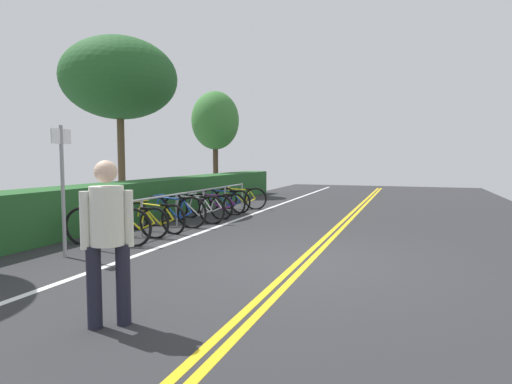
{
  "coord_description": "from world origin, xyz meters",
  "views": [
    {
      "loc": [
        -6.55,
        -1.55,
        1.64
      ],
      "look_at": [
        3.5,
        2.05,
        0.79
      ],
      "focal_mm": 30.29,
      "sensor_mm": 36.0,
      "label": 1
    }
  ],
  "objects_px": {
    "bicycle_3": "(173,211)",
    "bicycle_8": "(241,198)",
    "bicycle_0": "(108,226)",
    "bicycle_4": "(194,209)",
    "pedestrian": "(107,232)",
    "sign_post_near": "(62,178)",
    "bicycle_2": "(155,217)",
    "tree_far_right": "(215,121)",
    "bicycle_5": "(205,206)",
    "bicycle_7": "(225,200)",
    "bike_rack": "(191,199)",
    "bicycle_6": "(217,204)",
    "bicycle_1": "(134,222)",
    "tree_mid": "(119,79)"
  },
  "relations": [
    {
      "from": "tree_far_right",
      "to": "bicycle_6",
      "type": "bearing_deg",
      "value": -154.55
    },
    {
      "from": "bicycle_3",
      "to": "tree_far_right",
      "type": "bearing_deg",
      "value": 18.32
    },
    {
      "from": "bicycle_5",
      "to": "bicycle_7",
      "type": "bearing_deg",
      "value": 3.4
    },
    {
      "from": "bike_rack",
      "to": "bicycle_7",
      "type": "distance_m",
      "value": 2.31
    },
    {
      "from": "bicycle_0",
      "to": "bicycle_6",
      "type": "bearing_deg",
      "value": -1.39
    },
    {
      "from": "bicycle_6",
      "to": "sign_post_near",
      "type": "relative_size",
      "value": 0.73
    },
    {
      "from": "sign_post_near",
      "to": "tree_far_right",
      "type": "bearing_deg",
      "value": 12.9
    },
    {
      "from": "bicycle_3",
      "to": "bicycle_5",
      "type": "xyz_separation_m",
      "value": [
        1.55,
        -0.08,
        -0.04
      ]
    },
    {
      "from": "bicycle_2",
      "to": "tree_far_right",
      "type": "relative_size",
      "value": 0.38
    },
    {
      "from": "tree_mid",
      "to": "tree_far_right",
      "type": "bearing_deg",
      "value": -5.49
    },
    {
      "from": "bicycle_5",
      "to": "bicycle_8",
      "type": "distance_m",
      "value": 2.32
    },
    {
      "from": "bicycle_4",
      "to": "bicycle_7",
      "type": "relative_size",
      "value": 1.0
    },
    {
      "from": "pedestrian",
      "to": "sign_post_near",
      "type": "bearing_deg",
      "value": 50.27
    },
    {
      "from": "bicycle_1",
      "to": "bicycle_7",
      "type": "distance_m",
      "value": 4.52
    },
    {
      "from": "bicycle_1",
      "to": "pedestrian",
      "type": "relative_size",
      "value": 1.01
    },
    {
      "from": "bicycle_6",
      "to": "tree_mid",
      "type": "height_order",
      "value": "tree_mid"
    },
    {
      "from": "bicycle_0",
      "to": "bicycle_5",
      "type": "height_order",
      "value": "bicycle_0"
    },
    {
      "from": "bicycle_1",
      "to": "bicycle_3",
      "type": "relative_size",
      "value": 0.94
    },
    {
      "from": "bicycle_3",
      "to": "bicycle_8",
      "type": "height_order",
      "value": "bicycle_3"
    },
    {
      "from": "bicycle_4",
      "to": "tree_far_right",
      "type": "bearing_deg",
      "value": 20.98
    },
    {
      "from": "pedestrian",
      "to": "sign_post_near",
      "type": "relative_size",
      "value": 0.75
    },
    {
      "from": "bicycle_0",
      "to": "bicycle_4",
      "type": "xyz_separation_m",
      "value": [
        3.09,
        -0.17,
        -0.0
      ]
    },
    {
      "from": "bicycle_1",
      "to": "pedestrian",
      "type": "xyz_separation_m",
      "value": [
        -4.11,
        -2.65,
        0.6
      ]
    },
    {
      "from": "bicycle_0",
      "to": "tree_mid",
      "type": "relative_size",
      "value": 0.33
    },
    {
      "from": "bicycle_3",
      "to": "bicycle_4",
      "type": "distance_m",
      "value": 0.76
    },
    {
      "from": "bicycle_6",
      "to": "bicycle_7",
      "type": "relative_size",
      "value": 0.89
    },
    {
      "from": "bicycle_1",
      "to": "tree_mid",
      "type": "relative_size",
      "value": 0.31
    },
    {
      "from": "tree_mid",
      "to": "bicycle_1",
      "type": "bearing_deg",
      "value": -140.52
    },
    {
      "from": "bicycle_6",
      "to": "sign_post_near",
      "type": "bearing_deg",
      "value": 178.59
    },
    {
      "from": "bicycle_5",
      "to": "bicycle_7",
      "type": "xyz_separation_m",
      "value": [
        1.52,
        0.09,
        0.02
      ]
    },
    {
      "from": "bicycle_3",
      "to": "bicycle_7",
      "type": "distance_m",
      "value": 3.07
    },
    {
      "from": "bicycle_5",
      "to": "bicycle_4",
      "type": "bearing_deg",
      "value": -175.59
    },
    {
      "from": "tree_far_right",
      "to": "bike_rack",
      "type": "bearing_deg",
      "value": -159.53
    },
    {
      "from": "bicycle_6",
      "to": "bicycle_5",
      "type": "bearing_deg",
      "value": 179.71
    },
    {
      "from": "sign_post_near",
      "to": "tree_far_right",
      "type": "distance_m",
      "value": 11.99
    },
    {
      "from": "bike_rack",
      "to": "bicycle_3",
      "type": "bearing_deg",
      "value": 175.88
    },
    {
      "from": "bicycle_8",
      "to": "sign_post_near",
      "type": "bearing_deg",
      "value": 178.04
    },
    {
      "from": "bicycle_3",
      "to": "bicycle_7",
      "type": "bearing_deg",
      "value": 0.25
    },
    {
      "from": "bicycle_0",
      "to": "bicycle_1",
      "type": "xyz_separation_m",
      "value": [
        0.88,
        0.05,
        -0.04
      ]
    },
    {
      "from": "bicycle_2",
      "to": "tree_far_right",
      "type": "bearing_deg",
      "value": 16.78
    },
    {
      "from": "tree_mid",
      "to": "sign_post_near",
      "type": "bearing_deg",
      "value": -151.06
    },
    {
      "from": "bicycle_4",
      "to": "pedestrian",
      "type": "bearing_deg",
      "value": -158.96
    },
    {
      "from": "bicycle_2",
      "to": "tree_far_right",
      "type": "height_order",
      "value": "tree_far_right"
    },
    {
      "from": "bicycle_3",
      "to": "sign_post_near",
      "type": "relative_size",
      "value": 0.8
    },
    {
      "from": "bicycle_7",
      "to": "sign_post_near",
      "type": "height_order",
      "value": "sign_post_near"
    },
    {
      "from": "bicycle_5",
      "to": "tree_mid",
      "type": "bearing_deg",
      "value": 75.63
    },
    {
      "from": "bicycle_4",
      "to": "bicycle_5",
      "type": "relative_size",
      "value": 1.09
    },
    {
      "from": "bicycle_1",
      "to": "bicycle_6",
      "type": "relative_size",
      "value": 1.03
    },
    {
      "from": "bicycle_7",
      "to": "pedestrian",
      "type": "bearing_deg",
      "value": -163.35
    },
    {
      "from": "bike_rack",
      "to": "bicycle_5",
      "type": "xyz_separation_m",
      "value": [
        0.77,
        -0.02,
        -0.27
      ]
    }
  ]
}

